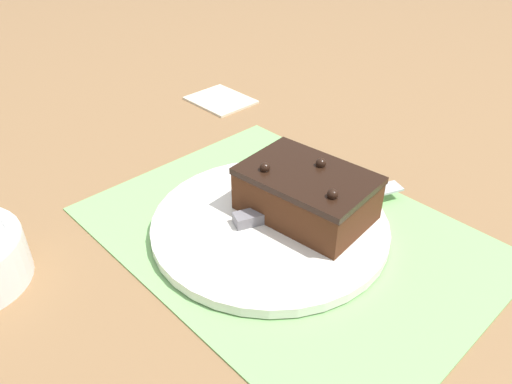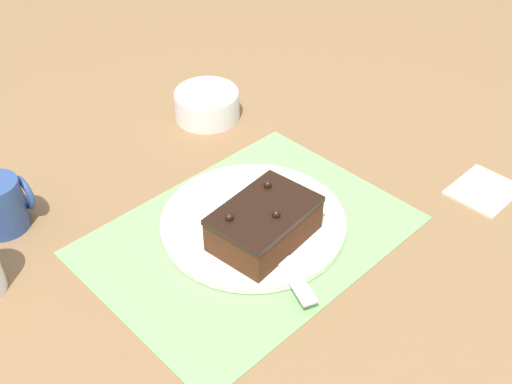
# 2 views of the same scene
# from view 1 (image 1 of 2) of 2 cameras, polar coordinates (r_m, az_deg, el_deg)

# --- Properties ---
(ground_plane) EXTENTS (3.00, 3.00, 0.00)m
(ground_plane) POSITION_cam_1_polar(r_m,az_deg,el_deg) (0.60, 3.51, -4.87)
(ground_plane) COLOR olive
(placemat_woven) EXTENTS (0.46, 0.34, 0.00)m
(placemat_woven) POSITION_cam_1_polar(r_m,az_deg,el_deg) (0.59, 3.51, -4.72)
(placemat_woven) COLOR #7AB266
(placemat_woven) RESTS_ON ground_plane
(cake_plate) EXTENTS (0.28, 0.28, 0.01)m
(cake_plate) POSITION_cam_1_polar(r_m,az_deg,el_deg) (0.59, 1.58, -3.75)
(cake_plate) COLOR white
(cake_plate) RESTS_ON placemat_woven
(chocolate_cake) EXTENTS (0.16, 0.12, 0.07)m
(chocolate_cake) POSITION_cam_1_polar(r_m,az_deg,el_deg) (0.59, 6.07, -0.27)
(chocolate_cake) COLOR #472614
(chocolate_cake) RESTS_ON cake_plate
(serving_knife) EXTENTS (0.10, 0.22, 0.01)m
(serving_knife) POSITION_cam_1_polar(r_m,az_deg,el_deg) (0.60, 4.27, -1.93)
(serving_knife) COLOR slate
(serving_knife) RESTS_ON cake_plate
(folded_napkin) EXTENTS (0.11, 0.09, 0.01)m
(folded_napkin) POSITION_cam_1_polar(r_m,az_deg,el_deg) (0.93, -4.07, 10.55)
(folded_napkin) COLOR beige
(folded_napkin) RESTS_ON ground_plane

